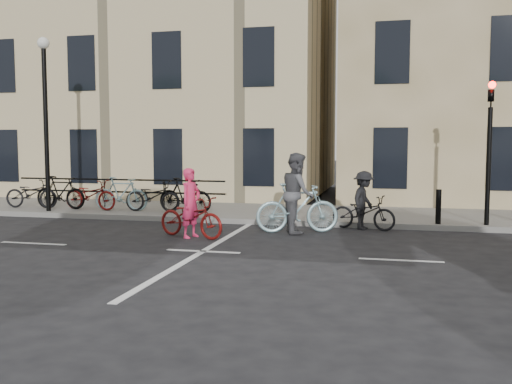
% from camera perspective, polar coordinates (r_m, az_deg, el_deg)
% --- Properties ---
extents(ground, '(120.00, 120.00, 0.00)m').
position_cam_1_polar(ground, '(11.98, -5.31, -5.94)').
color(ground, black).
rests_on(ground, ground).
extents(sidewalk, '(46.00, 4.00, 0.15)m').
position_cam_1_polar(sidewalk, '(18.95, -11.00, -1.74)').
color(sidewalk, slate).
rests_on(sidewalk, ground).
extents(building_west, '(20.00, 10.00, 10.00)m').
position_cam_1_polar(building_west, '(27.46, -14.75, 10.86)').
color(building_west, tan).
rests_on(building_west, sidewalk).
extents(traffic_light, '(0.18, 0.30, 3.90)m').
position_cam_1_polar(traffic_light, '(15.67, 22.33, 5.30)').
color(traffic_light, black).
rests_on(traffic_light, sidewalk).
extents(lamp_post, '(0.36, 0.36, 5.28)m').
position_cam_1_polar(lamp_post, '(18.67, -20.33, 8.44)').
color(lamp_post, black).
rests_on(lamp_post, sidewalk).
extents(bollard_east, '(0.14, 0.14, 0.90)m').
position_cam_1_polar(bollard_east, '(15.53, 17.78, -1.41)').
color(bollard_east, black).
rests_on(bollard_east, sidewalk).
extents(parked_bikes, '(7.25, 1.23, 1.05)m').
position_cam_1_polar(parked_bikes, '(18.44, -14.86, -0.22)').
color(parked_bikes, black).
rests_on(parked_bikes, sidewalk).
extents(cyclist_pink, '(1.97, 1.25, 1.66)m').
position_cam_1_polar(cyclist_pink, '(13.66, -6.52, -2.16)').
color(cyclist_pink, maroon).
rests_on(cyclist_pink, ground).
extents(cyclist_grey, '(2.16, 1.20, 2.01)m').
position_cam_1_polar(cyclist_grey, '(14.29, 4.15, -0.86)').
color(cyclist_grey, '#99C2C9').
rests_on(cyclist_grey, ground).
extents(cyclist_dark, '(1.82, 1.11, 1.53)m').
position_cam_1_polar(cyclist_dark, '(15.09, 10.70, -1.44)').
color(cyclist_dark, black).
rests_on(cyclist_dark, ground).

